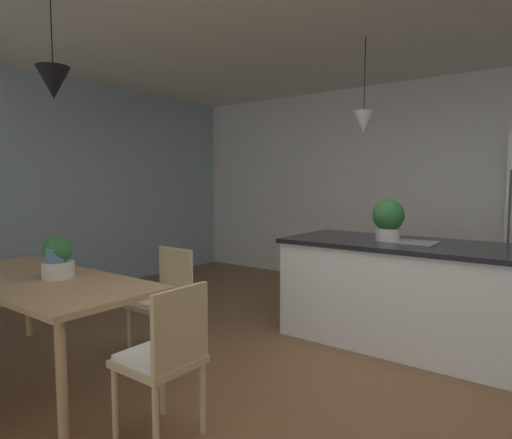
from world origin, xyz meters
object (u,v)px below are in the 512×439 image
at_px(potted_plant_on_table, 58,258).
at_px(vase_on_dining_table, 55,263).
at_px(chair_far_right, 164,298).
at_px(kitchen_island, 403,292).
at_px(chair_kitchen_end, 165,356).
at_px(dining_table, 39,287).
at_px(potted_plant_on_island, 388,219).

xyz_separation_m(potted_plant_on_table, vase_on_dining_table, (0.02, -0.03, -0.03)).
distance_m(chair_far_right, potted_plant_on_table, 0.87).
xyz_separation_m(kitchen_island, potted_plant_on_table, (-1.81, -2.14, 0.41)).
bearing_deg(chair_kitchen_end, potted_plant_on_table, 175.78).
xyz_separation_m(dining_table, potted_plant_on_island, (1.77, 2.23, 0.44)).
xyz_separation_m(potted_plant_on_island, vase_on_dining_table, (-1.64, -2.17, -0.26)).
xyz_separation_m(chair_kitchen_end, kitchen_island, (0.55, 2.23, -0.01)).
bearing_deg(potted_plant_on_table, potted_plant_on_island, 52.27).
relative_size(chair_far_right, vase_on_dining_table, 3.87).
height_order(chair_kitchen_end, vase_on_dining_table, vase_on_dining_table).
bearing_deg(potted_plant_on_island, vase_on_dining_table, -127.07).
distance_m(dining_table, potted_plant_on_island, 2.88).
bearing_deg(dining_table, chair_far_right, 60.70).
bearing_deg(vase_on_dining_table, potted_plant_on_table, 118.91).
distance_m(chair_kitchen_end, potted_plant_on_island, 2.35).
distance_m(chair_kitchen_end, kitchen_island, 2.30).
height_order(dining_table, chair_far_right, chair_far_right).
bearing_deg(chair_far_right, dining_table, -119.30).
bearing_deg(dining_table, chair_kitchen_end, 0.00).
xyz_separation_m(chair_kitchen_end, vase_on_dining_table, (-1.23, 0.06, 0.36)).
distance_m(dining_table, vase_on_dining_table, 0.23).
height_order(dining_table, chair_kitchen_end, chair_kitchen_end).
relative_size(chair_kitchen_end, potted_plant_on_island, 2.38).
distance_m(dining_table, chair_far_right, 0.93).
distance_m(kitchen_island, vase_on_dining_table, 2.84).
distance_m(kitchen_island, potted_plant_on_island, 0.65).
xyz_separation_m(dining_table, potted_plant_on_table, (0.11, 0.09, 0.21)).
bearing_deg(potted_plant_on_island, chair_far_right, -132.61).
height_order(chair_kitchen_end, potted_plant_on_table, potted_plant_on_table).
xyz_separation_m(chair_far_right, chair_kitchen_end, (0.92, -0.80, 0.00)).
height_order(kitchen_island, vase_on_dining_table, vase_on_dining_table).
relative_size(potted_plant_on_island, potted_plant_on_table, 1.20).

